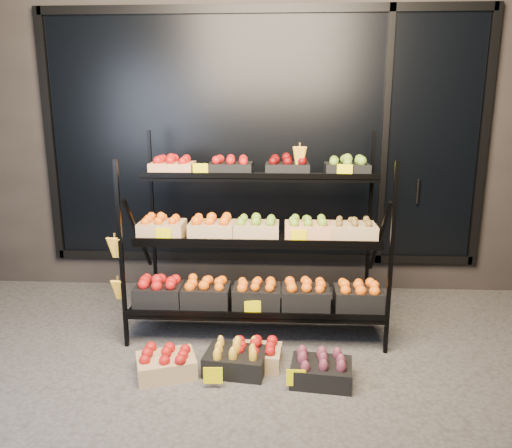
# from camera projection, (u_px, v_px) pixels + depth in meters

# --- Properties ---
(ground) EXTENTS (24.00, 24.00, 0.00)m
(ground) POSITION_uv_depth(u_px,v_px,m) (253.00, 360.00, 3.78)
(ground) COLOR #514F4C
(ground) RESTS_ON ground
(building) EXTENTS (6.00, 2.08, 3.50)m
(building) POSITION_uv_depth(u_px,v_px,m) (266.00, 117.00, 5.88)
(building) COLOR #2D2826
(building) RESTS_ON ground
(display_rack) EXTENTS (2.18, 1.02, 1.66)m
(display_rack) POSITION_uv_depth(u_px,v_px,m) (256.00, 240.00, 4.18)
(display_rack) COLOR black
(display_rack) RESTS_ON ground
(tag_floor_a) EXTENTS (0.13, 0.01, 0.12)m
(tag_floor_a) POSITION_uv_depth(u_px,v_px,m) (213.00, 381.00, 3.39)
(tag_floor_a) COLOR #F4E400
(tag_floor_a) RESTS_ON ground
(tag_floor_b) EXTENTS (0.13, 0.01, 0.12)m
(tag_floor_b) POSITION_uv_depth(u_px,v_px,m) (296.00, 383.00, 3.36)
(tag_floor_b) COLOR #F4E400
(tag_floor_b) RESTS_ON ground
(floor_crate_left) EXTENTS (0.48, 0.42, 0.20)m
(floor_crate_left) POSITION_uv_depth(u_px,v_px,m) (166.00, 362.00, 3.56)
(floor_crate_left) COLOR tan
(floor_crate_left) RESTS_ON ground
(floor_crate_midleft) EXTENTS (0.47, 0.37, 0.21)m
(floor_crate_midleft) POSITION_uv_depth(u_px,v_px,m) (236.00, 358.00, 3.61)
(floor_crate_midleft) COLOR black
(floor_crate_midleft) RESTS_ON ground
(floor_crate_midright) EXTENTS (0.40, 0.31, 0.19)m
(floor_crate_midright) POSITION_uv_depth(u_px,v_px,m) (255.00, 353.00, 3.70)
(floor_crate_midright) COLOR tan
(floor_crate_midright) RESTS_ON ground
(floor_crate_right) EXTENTS (0.45, 0.36, 0.21)m
(floor_crate_right) POSITION_uv_depth(u_px,v_px,m) (321.00, 369.00, 3.47)
(floor_crate_right) COLOR black
(floor_crate_right) RESTS_ON ground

